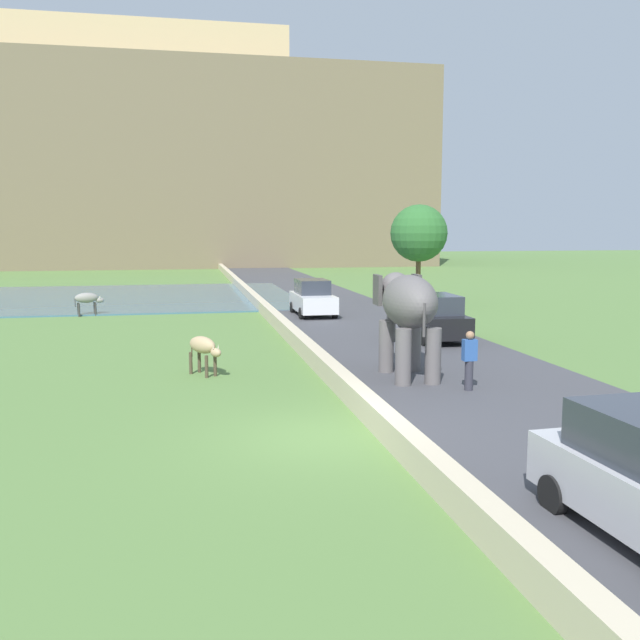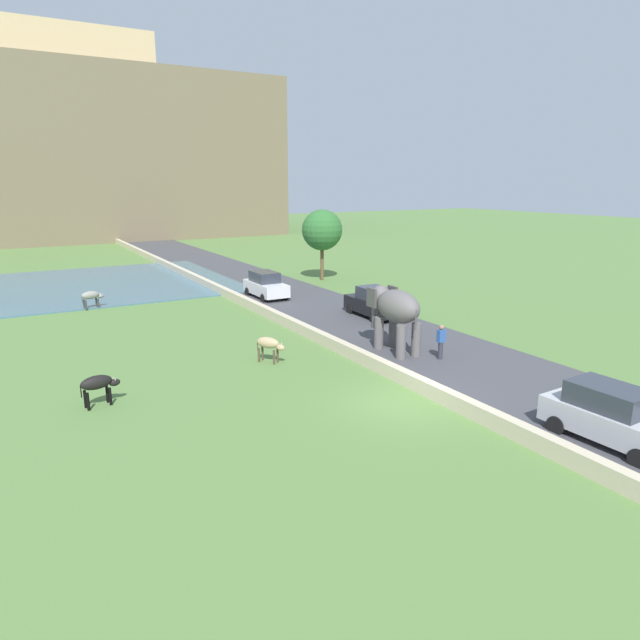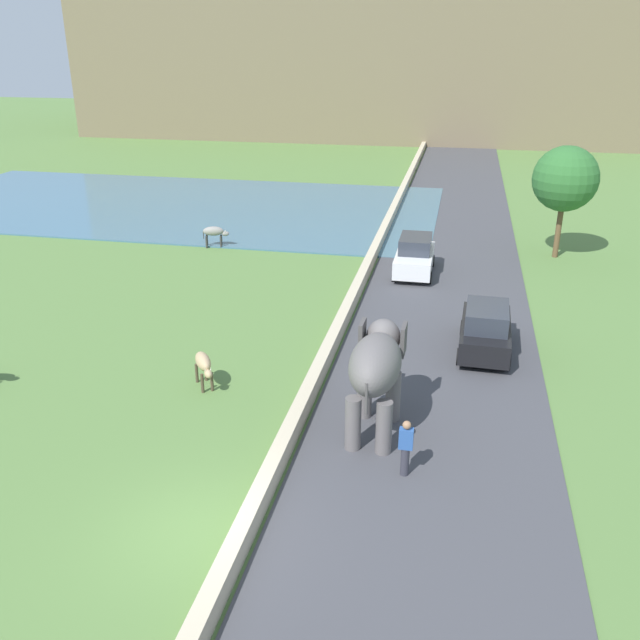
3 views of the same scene
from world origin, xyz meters
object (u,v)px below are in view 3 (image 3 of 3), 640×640
person_beside_elephant (406,447)px  elephant (376,367)px  car_black (486,329)px  cow_tan (204,364)px  cow_grey (214,232)px  car_white (415,256)px

person_beside_elephant → elephant: bearing=117.3°
person_beside_elephant → car_black: 8.34m
elephant → car_black: (3.14, 6.05, -1.14)m
cow_tan → cow_grey: bearing=108.8°
person_beside_elephant → car_white: (-1.05, 16.38, 0.03)m
elephant → cow_tan: size_ratio=2.62×
person_beside_elephant → cow_grey: size_ratio=1.14×
cow_grey → cow_tan: size_ratio=1.07×
cow_grey → car_white: bearing=-11.9°
person_beside_elephant → cow_grey: 22.12m
car_black → cow_tan: size_ratio=3.05×
car_black → car_white: bearing=110.7°
car_black → cow_tan: car_black is taller
car_white → car_black: same height
car_black → cow_tan: bearing=-152.8°
elephant → car_white: elephant is taller
cow_grey → elephant: bearing=-56.9°
person_beside_elephant → cow_tan: person_beside_elephant is taller
person_beside_elephant → cow_grey: bearing=122.5°
car_white → cow_grey: car_white is taller
person_beside_elephant → car_white: car_white is taller
cow_tan → elephant: bearing=-14.8°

